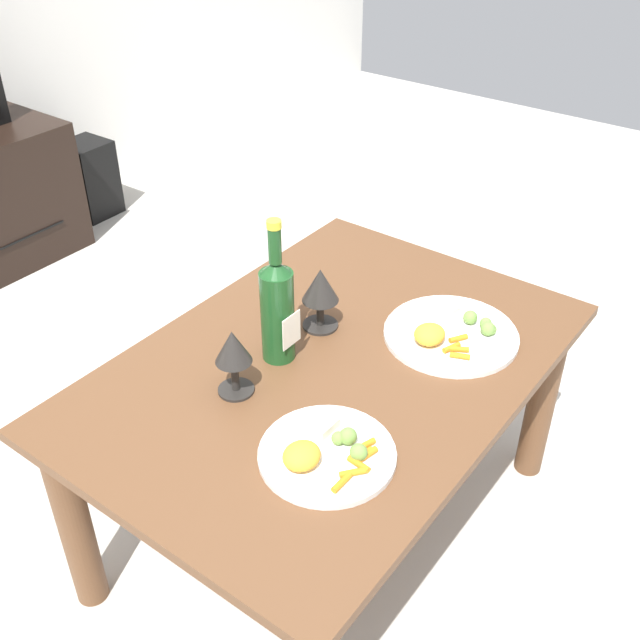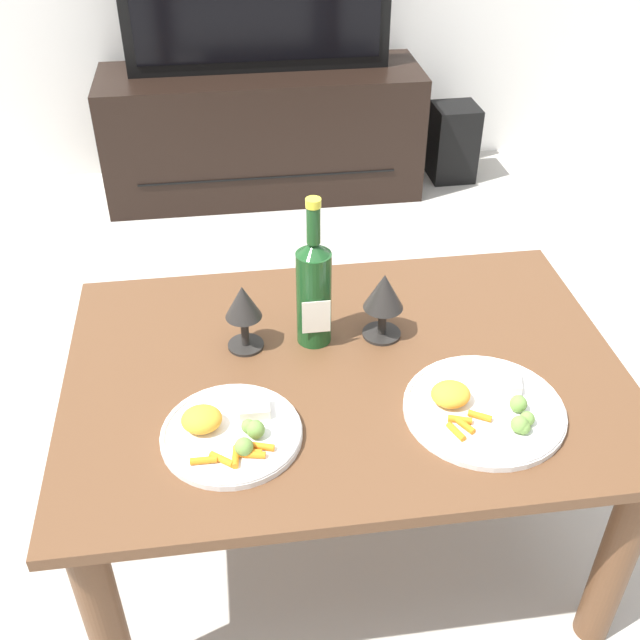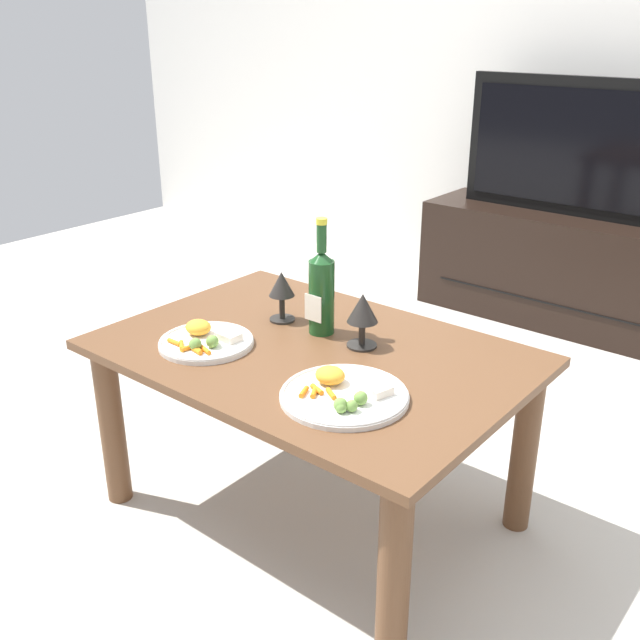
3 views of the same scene
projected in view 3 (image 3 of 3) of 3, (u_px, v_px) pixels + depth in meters
name	position (u px, v px, depth m)	size (l,w,h in m)	color
ground_plane	(313.00, 510.00, 2.09)	(6.40, 6.40, 0.00)	#B7B2A8
back_wall	(629.00, 21.00, 3.11)	(6.40, 0.10, 2.60)	silver
dining_table	(312.00, 381.00, 1.93)	(1.09, 0.76, 0.51)	brown
tv_stand	(562.00, 268.00, 3.32)	(1.27, 0.41, 0.50)	black
tv_screen	(578.00, 148.00, 3.11)	(1.01, 0.05, 0.58)	black
wine_bottle	(321.00, 289.00, 1.95)	(0.07, 0.07, 0.32)	#19471E
goblet_left	(282.00, 287.00, 2.04)	(0.07, 0.07, 0.15)	black
goblet_right	(363.00, 311.00, 1.87)	(0.08, 0.08, 0.15)	black
dinner_plate_left	(206.00, 340.00, 1.91)	(0.25, 0.25, 0.05)	white
dinner_plate_right	(344.00, 393.00, 1.64)	(0.30, 0.30, 0.05)	white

